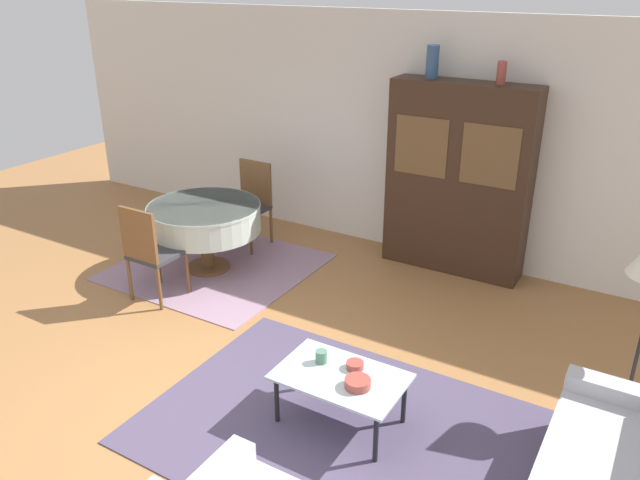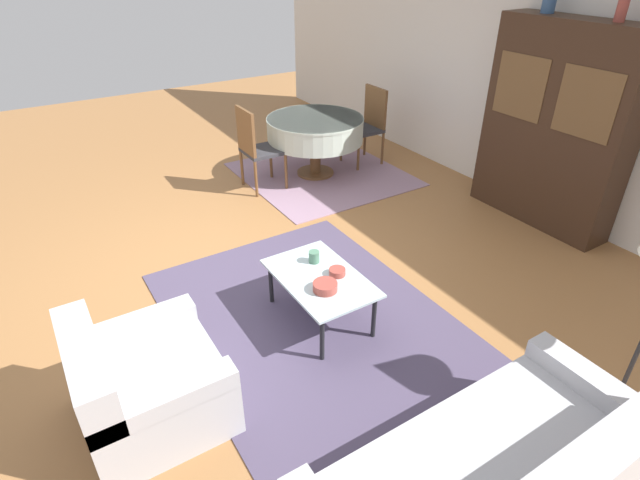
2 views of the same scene
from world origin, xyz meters
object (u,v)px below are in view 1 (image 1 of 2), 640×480
(coffee_table, at_px, (341,380))
(dining_chair_near, at_px, (149,249))
(dining_table, at_px, (205,218))
(vase_tall, at_px, (432,62))
(bowl, at_px, (358,383))
(bowl_small, at_px, (355,365))
(vase_short, at_px, (501,73))
(dining_chair_far, at_px, (251,199))
(cup, at_px, (321,357))
(display_cabinet, at_px, (458,180))

(coffee_table, relative_size, dining_chair_near, 0.92)
(dining_table, xyz_separation_m, vase_tall, (1.93, 1.44, 1.61))
(bowl, relative_size, bowl_small, 1.43)
(dining_table, bearing_deg, bowl_small, -28.15)
(coffee_table, height_order, bowl_small, bowl_small)
(bowl, bearing_deg, vase_short, 90.96)
(vase_tall, bearing_deg, bowl, -75.76)
(dining_chair_far, distance_m, bowl_small, 3.40)
(bowl, bearing_deg, coffee_table, 160.57)
(dining_chair_far, bearing_deg, cup, 135.68)
(dining_table, bearing_deg, dining_chair_far, 90.00)
(display_cabinet, distance_m, bowl, 3.08)
(display_cabinet, bearing_deg, dining_table, -148.11)
(display_cabinet, xyz_separation_m, bowl_small, (0.26, -2.82, -0.58))
(dining_chair_near, distance_m, bowl_small, 2.63)
(vase_short, bearing_deg, dining_table, -151.45)
(dining_chair_near, distance_m, dining_chair_far, 1.67)
(coffee_table, height_order, cup, cup)
(dining_chair_near, distance_m, vase_tall, 3.41)
(bowl, height_order, bowl_small, bowl)
(dining_table, relative_size, vase_tall, 3.66)
(display_cabinet, bearing_deg, dining_chair_near, -135.47)
(bowl, distance_m, vase_tall, 3.57)
(dining_chair_near, bearing_deg, bowl_small, -11.89)
(cup, xyz_separation_m, bowl, (0.37, -0.13, -0.02))
(coffee_table, bearing_deg, vase_tall, 101.45)
(dining_chair_far, height_order, bowl, dining_chair_far)
(dining_chair_far, relative_size, bowl, 5.43)
(cup, relative_size, vase_tall, 0.29)
(dining_chair_near, bearing_deg, cup, -14.49)
(dining_chair_far, height_order, vase_short, vase_short)
(coffee_table, height_order, dining_table, dining_table)
(dining_chair_near, xyz_separation_m, cup, (2.33, -0.60, -0.10))
(dining_table, height_order, cup, dining_table)
(dining_chair_near, relative_size, bowl_small, 7.76)
(vase_tall, xyz_separation_m, vase_short, (0.71, 0.00, -0.06))
(dining_chair_far, relative_size, bowl_small, 7.76)
(display_cabinet, relative_size, cup, 21.16)
(vase_tall, bearing_deg, dining_chair_near, -130.35)
(dining_table, distance_m, cup, 2.74)
(dining_chair_far, xyz_separation_m, vase_short, (2.65, 0.60, 1.60))
(dining_chair_far, bearing_deg, bowl_small, 139.32)
(coffee_table, bearing_deg, dining_chair_far, 137.20)
(dining_chair_near, relative_size, dining_chair_far, 1.00)
(cup, bearing_deg, coffee_table, -19.10)
(dining_table, relative_size, vase_short, 5.48)
(bowl, distance_m, bowl_small, 0.22)
(dining_table, bearing_deg, vase_short, 28.55)
(bowl, relative_size, vase_short, 0.83)
(vase_tall, bearing_deg, coffee_table, -78.55)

